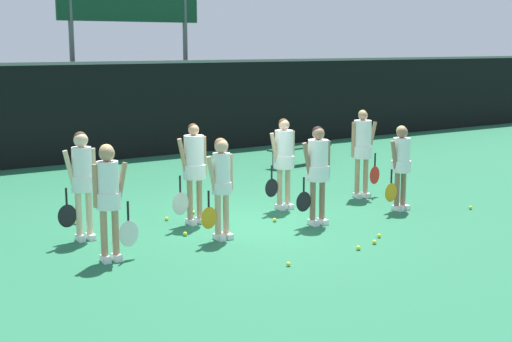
% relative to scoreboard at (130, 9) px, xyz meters
% --- Properties ---
extents(ground_plane, '(140.00, 140.00, 0.00)m').
position_rel_scoreboard_xyz_m(ground_plane, '(-1.72, -9.17, -4.09)').
color(ground_plane, '#216642').
extents(fence_windscreen, '(60.00, 0.08, 2.67)m').
position_rel_scoreboard_xyz_m(fence_windscreen, '(-1.72, -1.19, -2.74)').
color(fence_windscreen, black).
rests_on(fence_windscreen, ground_plane).
extents(scoreboard, '(4.27, 0.15, 5.18)m').
position_rel_scoreboard_xyz_m(scoreboard, '(0.00, 0.00, 0.00)').
color(scoreboard, '#515156').
rests_on(scoreboard, ground_plane).
extents(bench_courtside, '(2.04, 0.64, 0.48)m').
position_rel_scoreboard_xyz_m(bench_courtside, '(2.64, -4.64, -3.67)').
color(bench_courtside, '#19472D').
rests_on(bench_courtside, ground_plane).
extents(player_0, '(0.65, 0.36, 1.71)m').
position_rel_scoreboard_xyz_m(player_0, '(-4.68, -9.87, -3.07)').
color(player_0, tan).
rests_on(player_0, ground_plane).
extents(player_1, '(0.61, 0.32, 1.65)m').
position_rel_scoreboard_xyz_m(player_1, '(-2.73, -9.74, -3.12)').
color(player_1, tan).
rests_on(player_1, ground_plane).
extents(player_2, '(0.70, 0.40, 1.72)m').
position_rel_scoreboard_xyz_m(player_2, '(-0.85, -9.82, -3.06)').
color(player_2, '#8C664C').
rests_on(player_2, ground_plane).
extents(player_3, '(0.66, 0.37, 1.61)m').
position_rel_scoreboard_xyz_m(player_3, '(1.15, -9.80, -3.14)').
color(player_3, '#8C664C').
rests_on(player_3, ground_plane).
extents(player_4, '(0.65, 0.36, 1.75)m').
position_rel_scoreboard_xyz_m(player_4, '(-4.61, -8.56, -3.04)').
color(player_4, beige).
rests_on(player_4, ground_plane).
extents(player_5, '(0.69, 0.40, 1.77)m').
position_rel_scoreboard_xyz_m(player_5, '(-2.62, -8.61, -3.04)').
color(player_5, tan).
rests_on(player_5, ground_plane).
extents(player_6, '(0.68, 0.40, 1.73)m').
position_rel_scoreboard_xyz_m(player_6, '(-0.65, -8.53, -3.06)').
color(player_6, tan).
rests_on(player_6, ground_plane).
extents(player_7, '(0.67, 0.41, 1.80)m').
position_rel_scoreboard_xyz_m(player_7, '(1.30, -8.55, -3.02)').
color(player_7, tan).
rests_on(player_7, ground_plane).
extents(tennis_ball_0, '(0.07, 0.07, 0.07)m').
position_rel_scoreboard_xyz_m(tennis_ball_0, '(-2.31, -7.97, -4.05)').
color(tennis_ball_0, '#CCE033').
rests_on(tennis_ball_0, ground_plane).
extents(tennis_ball_2, '(0.07, 0.07, 0.07)m').
position_rel_scoreboard_xyz_m(tennis_ball_2, '(1.52, -8.17, -4.05)').
color(tennis_ball_2, '#CCE033').
rests_on(tennis_ball_2, ground_plane).
extents(tennis_ball_3, '(0.07, 0.07, 0.07)m').
position_rel_scoreboard_xyz_m(tennis_ball_3, '(-1.38, -9.28, -4.05)').
color(tennis_ball_3, '#CCE033').
rests_on(tennis_ball_3, ground_plane).
extents(tennis_ball_4, '(0.07, 0.07, 0.07)m').
position_rel_scoreboard_xyz_m(tennis_ball_4, '(-0.56, -11.09, -4.05)').
color(tennis_ball_4, '#CCE033').
rests_on(tennis_ball_4, ground_plane).
extents(tennis_ball_5, '(0.07, 0.07, 0.07)m').
position_rel_scoreboard_xyz_m(tennis_ball_5, '(-2.94, -8.16, -4.05)').
color(tennis_ball_5, '#CCE033').
rests_on(tennis_ball_5, ground_plane).
extents(tennis_ball_6, '(0.07, 0.07, 0.07)m').
position_rel_scoreboard_xyz_m(tennis_ball_6, '(-0.88, -11.33, -4.05)').
color(tennis_ball_6, '#CCE033').
rests_on(tennis_ball_6, ground_plane).
extents(tennis_ball_7, '(0.06, 0.06, 0.06)m').
position_rel_scoreboard_xyz_m(tennis_ball_7, '(-2.68, -11.51, -4.06)').
color(tennis_ball_7, '#CCE033').
rests_on(tennis_ball_7, ground_plane).
extents(tennis_ball_8, '(0.07, 0.07, 0.07)m').
position_rel_scoreboard_xyz_m(tennis_ball_8, '(-3.15, -9.26, -4.05)').
color(tennis_ball_8, '#CCE033').
rests_on(tennis_ball_8, ground_plane).
extents(tennis_ball_9, '(0.07, 0.07, 0.07)m').
position_rel_scoreboard_xyz_m(tennis_ball_9, '(2.31, -10.53, -4.05)').
color(tennis_ball_9, '#CCE033').
rests_on(tennis_ball_9, ground_plane).
extents(tennis_ball_10, '(0.07, 0.07, 0.07)m').
position_rel_scoreboard_xyz_m(tennis_ball_10, '(-1.31, -11.44, -4.05)').
color(tennis_ball_10, '#CCE033').
rests_on(tennis_ball_10, ground_plane).
extents(tennis_ball_11, '(0.07, 0.07, 0.07)m').
position_rel_scoreboard_xyz_m(tennis_ball_11, '(-4.41, -7.53, -4.06)').
color(tennis_ball_11, '#CCE033').
rests_on(tennis_ball_11, ground_plane).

